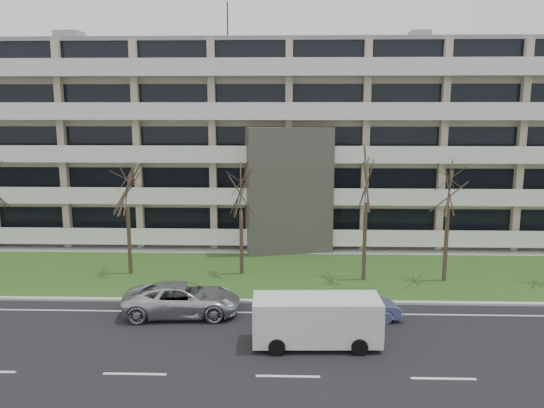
{
  "coord_description": "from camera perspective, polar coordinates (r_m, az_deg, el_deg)",
  "views": [
    {
      "loc": [
        -0.03,
        -19.07,
        10.23
      ],
      "look_at": [
        -0.92,
        10.0,
        5.01
      ],
      "focal_mm": 35.0,
      "sensor_mm": 36.0,
      "label": 1
    }
  ],
  "objects": [
    {
      "name": "ground",
      "position": [
        21.64,
        1.71,
        -18.05
      ],
      "size": [
        160.0,
        160.0,
        0.0
      ],
      "primitive_type": "plane",
      "color": "black",
      "rests_on": "ground"
    },
    {
      "name": "grass_verge",
      "position": [
        33.66,
        1.74,
        -7.48
      ],
      "size": [
        90.0,
        10.0,
        0.06
      ],
      "primitive_type": "cube",
      "color": "#2B521B",
      "rests_on": "ground"
    },
    {
      "name": "curb",
      "position": [
        28.92,
        1.74,
        -10.43
      ],
      "size": [
        90.0,
        0.35,
        0.12
      ],
      "primitive_type": "cube",
      "color": "#B2B2AD",
      "rests_on": "ground"
    },
    {
      "name": "sidewalk",
      "position": [
        38.93,
        1.75,
        -5.01
      ],
      "size": [
        90.0,
        2.0,
        0.08
      ],
      "primitive_type": "cube",
      "color": "#B2B2AD",
      "rests_on": "ground"
    },
    {
      "name": "lane_edge_line",
      "position": [
        27.54,
        1.73,
        -11.63
      ],
      "size": [
        90.0,
        0.12,
        0.01
      ],
      "primitive_type": "cube",
      "color": "white",
      "rests_on": "ground"
    },
    {
      "name": "apartment_building",
      "position": [
        44.47,
        1.8,
        6.79
      ],
      "size": [
        60.5,
        15.1,
        18.75
      ],
      "color": "#B6A88D",
      "rests_on": "ground"
    },
    {
      "name": "silver_pickup",
      "position": [
        27.46,
        -9.61,
        -10.05
      ],
      "size": [
        5.98,
        3.06,
        1.62
      ],
      "primitive_type": "imported",
      "rotation": [
        0.0,
        0.0,
        1.64
      ],
      "color": "#B7B8BE",
      "rests_on": "ground"
    },
    {
      "name": "blue_sedan",
      "position": [
        26.69,
        9.36,
        -10.97
      ],
      "size": [
        4.25,
        2.24,
        1.33
      ],
      "primitive_type": "imported",
      "rotation": [
        0.0,
        0.0,
        1.79
      ],
      "color": "#707FC3",
      "rests_on": "ground"
    },
    {
      "name": "white_van",
      "position": [
        23.75,
        4.98,
        -11.99
      ],
      "size": [
        5.63,
        2.45,
        2.15
      ],
      "rotation": [
        0.0,
        0.0,
        0.03
      ],
      "color": "white",
      "rests_on": "ground"
    },
    {
      "name": "tree_2",
      "position": [
        33.49,
        -15.4,
        2.33
      ],
      "size": [
        3.78,
        3.78,
        7.56
      ],
      "color": "#382B21",
      "rests_on": "ground"
    },
    {
      "name": "tree_3",
      "position": [
        32.33,
        -3.37,
        2.01
      ],
      "size": [
        3.64,
        3.64,
        7.28
      ],
      "color": "#382B21",
      "rests_on": "ground"
    },
    {
      "name": "tree_4",
      "position": [
        31.48,
        10.16,
        3.5
      ],
      "size": [
        4.28,
        4.28,
        8.57
      ],
      "color": "#382B21",
      "rests_on": "ground"
    },
    {
      "name": "tree_5",
      "position": [
        32.57,
        18.58,
        2.42
      ],
      "size": [
        3.95,
        3.95,
        7.9
      ],
      "color": "#382B21",
      "rests_on": "ground"
    }
  ]
}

